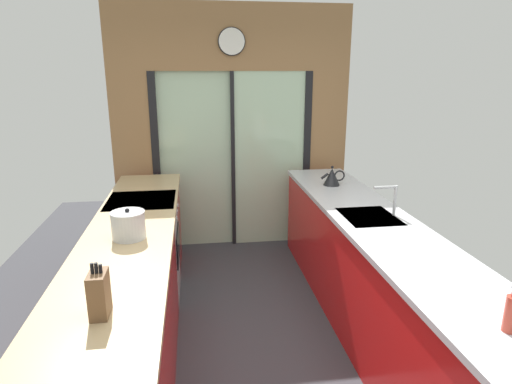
% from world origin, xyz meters
% --- Properties ---
extents(ground_plane, '(5.04, 7.60, 0.02)m').
position_xyz_m(ground_plane, '(0.00, 0.60, -0.01)').
color(ground_plane, '#38383D').
extents(back_wall_unit, '(2.64, 0.12, 2.70)m').
position_xyz_m(back_wall_unit, '(0.00, 2.40, 1.52)').
color(back_wall_unit, olive).
rests_on(back_wall_unit, ground_plane).
extents(left_counter_run, '(0.62, 3.80, 0.92)m').
position_xyz_m(left_counter_run, '(-0.91, 0.13, 0.47)').
color(left_counter_run, red).
rests_on(left_counter_run, ground_plane).
extents(right_counter_run, '(0.62, 3.80, 0.92)m').
position_xyz_m(right_counter_run, '(0.91, 0.30, 0.46)').
color(right_counter_run, red).
rests_on(right_counter_run, ground_plane).
extents(sink_faucet, '(0.19, 0.02, 0.24)m').
position_xyz_m(sink_faucet, '(1.06, 0.55, 1.08)').
color(sink_faucet, '#B7BABC').
rests_on(sink_faucet, right_counter_run).
extents(oven_range, '(0.60, 0.60, 0.92)m').
position_xyz_m(oven_range, '(-0.91, 1.25, 0.46)').
color(oven_range, '#B7BABC').
rests_on(oven_range, ground_plane).
extents(knife_block, '(0.08, 0.14, 0.26)m').
position_xyz_m(knife_block, '(-0.89, -0.61, 1.03)').
color(knife_block, brown).
rests_on(knife_block, left_counter_run).
extents(stock_pot, '(0.23, 0.23, 0.21)m').
position_xyz_m(stock_pot, '(-0.89, 0.35, 1.01)').
color(stock_pot, '#B7BABC').
rests_on(stock_pot, left_counter_run).
extents(kettle, '(0.24, 0.16, 0.19)m').
position_xyz_m(kettle, '(0.89, 1.50, 1.00)').
color(kettle, black).
rests_on(kettle, right_counter_run).
extents(soap_bottle, '(0.06, 0.06, 0.22)m').
position_xyz_m(soap_bottle, '(0.89, -1.00, 1.01)').
color(soap_bottle, '#B23D2D').
rests_on(soap_bottle, right_counter_run).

